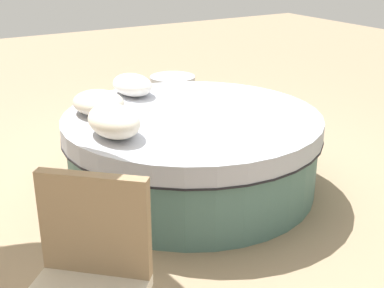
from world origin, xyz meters
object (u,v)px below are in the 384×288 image
throw_pillow_2 (114,121)px  patio_chair (87,271)px  throw_pillow_1 (98,102)px  round_bed (192,150)px  side_table (173,99)px  throw_pillow_0 (132,85)px

throw_pillow_2 → patio_chair: bearing=152.0°
patio_chair → throw_pillow_1: bearing=-70.6°
throw_pillow_1 → throw_pillow_2: (-0.54, 0.10, 0.02)m
throw_pillow_1 → throw_pillow_2: 0.55m
throw_pillow_1 → throw_pillow_2: throw_pillow_2 is taller
throw_pillow_1 → patio_chair: (-1.88, 0.81, -0.16)m
round_bed → throw_pillow_1: bearing=56.1°
throw_pillow_2 → side_table: throw_pillow_2 is taller
side_table → throw_pillow_1: bearing=131.1°
throw_pillow_2 → round_bed: bearing=-80.2°
throw_pillow_1 → round_bed: bearing=-123.9°
throw_pillow_2 → side_table: (1.69, -1.41, -0.48)m
throw_pillow_0 → patio_chair: bearing=150.3°
round_bed → patio_chair: (-1.46, 1.43, 0.23)m
round_bed → patio_chair: 2.06m
round_bed → side_table: bearing=-23.9°
round_bed → throw_pillow_1: 0.85m
round_bed → patio_chair: patio_chair is taller
throw_pillow_2 → throw_pillow_0: bearing=-32.2°
throw_pillow_1 → side_table: size_ratio=0.95×
throw_pillow_0 → throw_pillow_2: throw_pillow_2 is taller
round_bed → patio_chair: size_ratio=2.12×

